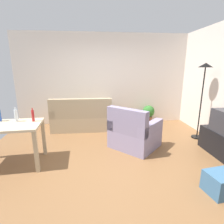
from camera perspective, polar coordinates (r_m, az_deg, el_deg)
name	(u,v)px	position (r m, az deg, el deg)	size (l,w,h in m)	color
ground_plane	(110,154)	(3.67, -0.81, -13.59)	(5.20, 4.40, 0.02)	brown
wall_rear	(103,80)	(5.45, -2.84, 10.51)	(5.20, 0.10, 2.70)	silver
couch	(82,118)	(5.03, -9.79, -2.05)	(1.63, 0.84, 0.92)	tan
torchiere_lamp	(204,81)	(4.62, 27.77, 9.06)	(0.32, 0.32, 1.81)	black
desk	(4,131)	(3.54, -31.69, -5.24)	(1.25, 0.78, 0.76)	#C6B28E
potted_plant	(148,113)	(5.56, 11.80, -0.35)	(0.36, 0.36, 0.57)	brown
armchair	(134,133)	(3.85, 7.07, -6.91)	(1.23, 1.23, 0.92)	gray
storage_box	(224,183)	(3.04, 32.64, -18.88)	(0.48, 0.34, 0.30)	#386084
bottle_clear	(16,115)	(3.57, -28.81, -0.98)	(0.06, 0.06, 0.26)	silver
bottle_red	(33,116)	(3.45, -24.40, -1.06)	(0.05, 0.05, 0.25)	#AD2323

